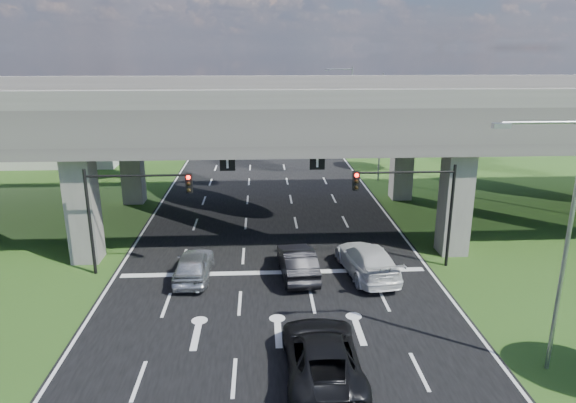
{
  "coord_description": "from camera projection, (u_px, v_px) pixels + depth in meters",
  "views": [
    {
      "loc": [
        -0.65,
        -22.93,
        12.12
      ],
      "look_at": [
        0.94,
        6.52,
        3.28
      ],
      "focal_mm": 32.0,
      "sensor_mm": 36.0,
      "label": 1
    }
  ],
  "objects": [
    {
      "name": "road",
      "position": [
        271.0,
        233.0,
        35.01
      ],
      "size": [
        18.0,
        120.0,
        0.03
      ],
      "primitive_type": "cube",
      "color": "black",
      "rests_on": "ground"
    },
    {
      "name": "car_white",
      "position": [
        367.0,
        260.0,
        28.33
      ],
      "size": [
        3.16,
        6.17,
        1.71
      ],
      "primitive_type": "imported",
      "rotation": [
        0.0,
        0.0,
        3.27
      ],
      "color": "silver",
      "rests_on": "road"
    },
    {
      "name": "streetlight_beyond",
      "position": [
        348.0,
        102.0,
        62.55
      ],
      "size": [
        3.38,
        0.25,
        10.0
      ],
      "color": "gray",
      "rests_on": "ground"
    },
    {
      "name": "signal_right",
      "position": [
        414.0,
        197.0,
        28.42
      ],
      "size": [
        5.76,
        0.54,
        6.0
      ],
      "color": "black",
      "rests_on": "ground"
    },
    {
      "name": "car_silver",
      "position": [
        194.0,
        265.0,
        27.85
      ],
      "size": [
        1.97,
        4.7,
        1.59
      ],
      "primitive_type": "imported",
      "rotation": [
        0.0,
        0.0,
        3.12
      ],
      "color": "silver",
      "rests_on": "road"
    },
    {
      "name": "tree_right_far",
      "position": [
        358.0,
        106.0,
        66.77
      ],
      "size": [
        4.5,
        4.5,
        7.8
      ],
      "color": "black",
      "rests_on": "ground"
    },
    {
      "name": "tree_right_near",
      "position": [
        396.0,
        127.0,
        51.61
      ],
      "size": [
        4.2,
        4.2,
        7.28
      ],
      "color": "black",
      "rests_on": "ground"
    },
    {
      "name": "signal_left",
      "position": [
        128.0,
        202.0,
        27.61
      ],
      "size": [
        5.76,
        0.54,
        6.0
      ],
      "color": "black",
      "rests_on": "ground"
    },
    {
      "name": "tree_left_far",
      "position": [
        161.0,
        107.0,
        63.48
      ],
      "size": [
        4.8,
        4.8,
        8.32
      ],
      "color": "black",
      "rests_on": "ground"
    },
    {
      "name": "ground",
      "position": [
        276.0,
        303.0,
        25.45
      ],
      "size": [
        160.0,
        160.0,
        0.0
      ],
      "primitive_type": "plane",
      "color": "#284516",
      "rests_on": "ground"
    },
    {
      "name": "tree_left_near",
      "position": [
        119.0,
        129.0,
        48.21
      ],
      "size": [
        4.5,
        4.5,
        7.8
      ],
      "color": "black",
      "rests_on": "ground"
    },
    {
      "name": "tree_right_mid",
      "position": [
        404.0,
        119.0,
        59.51
      ],
      "size": [
        3.91,
        3.9,
        6.76
      ],
      "color": "black",
      "rests_on": "ground"
    },
    {
      "name": "car_dark",
      "position": [
        297.0,
        262.0,
        28.14
      ],
      "size": [
        2.15,
        5.15,
        1.66
      ],
      "primitive_type": "imported",
      "rotation": [
        0.0,
        0.0,
        3.22
      ],
      "color": "black",
      "rests_on": "road"
    },
    {
      "name": "tree_left_mid",
      "position": [
        111.0,
        124.0,
        55.9
      ],
      "size": [
        3.91,
        3.9,
        6.76
      ],
      "color": "black",
      "rests_on": "ground"
    },
    {
      "name": "overpass",
      "position": [
        270.0,
        113.0,
        34.65
      ],
      "size": [
        80.0,
        15.0,
        10.0
      ],
      "color": "#3A3835",
      "rests_on": "ground"
    },
    {
      "name": "car_trailing",
      "position": [
        322.0,
        355.0,
        19.54
      ],
      "size": [
        2.84,
        6.13,
        1.7
      ],
      "primitive_type": "imported",
      "rotation": [
        0.0,
        0.0,
        3.14
      ],
      "color": "black",
      "rests_on": "road"
    },
    {
      "name": "streetlight_near",
      "position": [
        559.0,
        229.0,
        18.55
      ],
      "size": [
        3.38,
        0.25,
        10.0
      ],
      "color": "gray",
      "rests_on": "ground"
    },
    {
      "name": "streetlight_far",
      "position": [
        377.0,
        119.0,
        47.25
      ],
      "size": [
        3.38,
        0.25,
        10.0
      ],
      "color": "gray",
      "rests_on": "ground"
    },
    {
      "name": "warehouse",
      "position": [
        33.0,
        143.0,
        57.01
      ],
      "size": [
        20.0,
        10.0,
        4.0
      ],
      "primitive_type": "cube",
      "color": "#9E9E99",
      "rests_on": "ground"
    }
  ]
}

